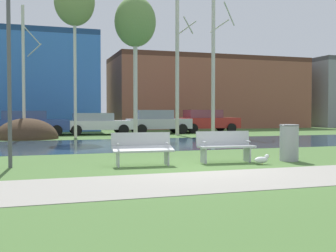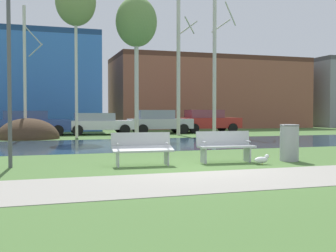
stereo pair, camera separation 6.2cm
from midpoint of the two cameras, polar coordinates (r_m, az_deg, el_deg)
The scene contains 19 objects.
ground_plane at distance 20.12m, azimuth -6.41°, elevation -2.10°, with size 120.00×120.00×0.00m, color #476B33.
paved_path_strip at distance 8.81m, azimuth 8.75°, elevation -7.31°, with size 60.00×2.51×0.01m, color gray.
river_band at distance 18.18m, azimuth -5.21°, elevation -2.51°, with size 80.00×7.09×0.01m, color #284256.
soil_mound at distance 23.01m, azimuth -18.64°, elevation -1.68°, with size 3.25×2.97×2.17m, color #423021.
bench_left at distance 10.96m, azimuth -3.42°, elevation -3.01°, with size 1.63×0.66×0.87m.
bench_right at distance 11.77m, azimuth 8.04°, elevation -2.68°, with size 1.63×0.66×0.87m.
trash_bin at distance 12.47m, azimuth 16.50°, elevation -2.14°, with size 0.56×0.56×1.06m.
seagull at distance 11.49m, azimuth 12.96°, elevation -4.52°, with size 0.48×0.18×0.27m.
streetlamp at distance 11.49m, azimuth -20.96°, elevation 13.88°, with size 0.32×0.32×5.78m.
birch_left at distance 23.89m, azimuth -18.99°, elevation 7.22°, with size 1.04×1.88×7.16m.
birch_center_left at distance 23.69m, azimuth -12.51°, elevation 16.25°, with size 2.16×2.16×9.41m.
birch_center at distance 24.12m, azimuth -4.30°, elevation 13.94°, with size 2.33×2.33×8.33m.
birch_center_right at distance 25.51m, azimuth 1.57°, elevation 9.44°, with size 1.32×2.19×9.32m.
birch_right at distance 26.41m, azimuth 6.56°, elevation 9.41°, with size 1.53×2.44×9.48m.
parked_sedan_second_blue at distance 26.14m, azimuth -18.29°, elevation 0.47°, with size 4.45×2.14×1.48m.
parked_hatch_third_white at distance 26.30m, azimuth -9.51°, elevation 0.42°, with size 4.35×2.06×1.35m.
parked_wagon_fourth_silver at distance 27.08m, azimuth -1.24°, elevation 0.66°, with size 4.11×2.04×1.54m.
parked_suv_fifth_red at distance 28.76m, azimuth 5.51°, elevation 0.75°, with size 4.27×2.14×1.56m.
building_brick_low at distance 37.99m, azimuth 5.64°, elevation 4.52°, with size 17.19×7.16×6.23m.
Camera 2 is at (-3.82, -9.70, 1.42)m, focal length 44.28 mm.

